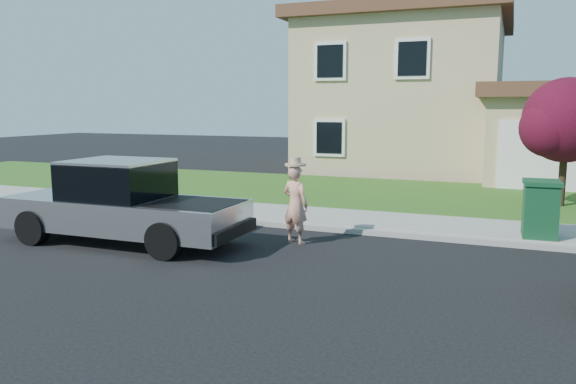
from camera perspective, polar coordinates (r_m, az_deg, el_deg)
The scene contains 9 objects.
ground at distance 10.62m, azimuth -4.89°, elevation -6.82°, with size 80.00×80.00×0.00m, color black.
curb at distance 12.87m, azimuth 4.93°, elevation -3.79°, with size 40.00×0.20×0.12m, color gray.
sidewalk at distance 13.90m, azimuth 6.25°, elevation -2.82°, with size 40.00×2.00×0.15m, color gray.
lawn at distance 18.22m, azimuth 10.04°, elevation -0.25°, with size 40.00×7.00×0.10m, color #245117.
house at distance 25.74m, azimuth 14.55°, elevation 9.14°, with size 14.00×11.30×6.85m.
pickup_truck at distance 12.19m, azimuth -16.45°, elevation -1.23°, with size 5.30×2.04×1.74m.
woman at distance 11.63m, azimuth 0.76°, elevation -1.11°, with size 0.69×0.55×1.81m.
ornamental_tree at distance 17.18m, azimuth 26.55°, elevation 6.17°, with size 2.57×2.32×3.53m.
trash_bin at distance 12.72m, azimuth 24.26°, elevation -1.53°, with size 0.75×0.86×1.18m.
Camera 1 is at (4.61, -9.14, 2.83)m, focal length 35.00 mm.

